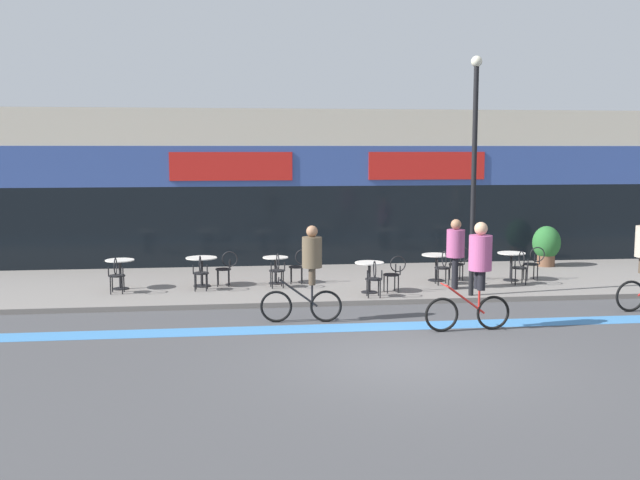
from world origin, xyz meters
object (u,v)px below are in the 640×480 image
at_px(cafe_chair_1_near, 201,270).
at_px(cafe_chair_4_side, 459,261).
at_px(bistro_table_1, 202,265).
at_px(planter_pot, 546,245).
at_px(cyclist_2, 477,267).
at_px(bistro_table_4, 436,262).
at_px(cafe_chair_3_near, 374,276).
at_px(cafe_chair_3_side, 394,271).
at_px(cafe_chair_5_side, 534,261).
at_px(bistro_table_5, 511,261).
at_px(bistro_table_0, 120,268).
at_px(cafe_chair_0_near, 116,273).
at_px(cafe_chair_1_side, 226,266).
at_px(cafe_chair_5_near, 520,265).
at_px(cyclist_0, 309,267).
at_px(cafe_chair_2_side, 299,264).
at_px(pedestrian_near_end, 456,248).
at_px(cafe_chair_4_near, 443,265).
at_px(lamp_post, 474,160).
at_px(bistro_table_2, 276,265).
at_px(bistro_table_3, 369,271).

xyz_separation_m(cafe_chair_1_near, cafe_chair_4_side, (6.84, 0.68, 0.00)).
bearing_deg(bistro_table_1, planter_pot, 11.72).
distance_m(cafe_chair_4_side, cyclist_2, 5.16).
xyz_separation_m(bistro_table_4, cyclist_2, (-0.58, -4.98, 0.65)).
relative_size(cafe_chair_3_near, cafe_chair_3_side, 1.00).
bearing_deg(cafe_chair_5_side, bistro_table_5, 2.78).
xyz_separation_m(bistro_table_0, planter_pot, (12.22, 2.25, 0.11)).
height_order(cafe_chair_0_near, cafe_chair_1_side, same).
height_order(cafe_chair_1_near, cafe_chair_3_side, same).
bearing_deg(bistro_table_4, cafe_chair_5_near, -22.86).
bearing_deg(cyclist_2, cyclist_0, -21.79).
height_order(cafe_chair_2_side, cafe_chair_3_near, same).
height_order(cafe_chair_3_side, pedestrian_near_end, pedestrian_near_end).
height_order(cafe_chair_2_side, cafe_chair_5_near, same).
bearing_deg(cafe_chair_5_side, cafe_chair_4_near, 11.94).
xyz_separation_m(cafe_chair_2_side, cafe_chair_5_near, (5.68, -0.92, 0.00)).
height_order(bistro_table_5, lamp_post, lamp_post).
height_order(bistro_table_2, cyclist_2, cyclist_2).
distance_m(bistro_table_1, bistro_table_5, 8.21).
relative_size(cafe_chair_1_side, planter_pot, 0.74).
relative_size(bistro_table_2, cafe_chair_3_side, 0.79).
xyz_separation_m(cafe_chair_1_near, pedestrian_near_end, (6.38, -0.46, 0.53)).
bearing_deg(cafe_chair_4_side, cyclist_2, 78.55).
height_order(cafe_chair_0_near, cafe_chair_5_side, same).
height_order(cafe_chair_1_side, cafe_chair_4_side, same).
height_order(cafe_chair_1_side, cafe_chair_5_side, same).
xyz_separation_m(bistro_table_4, cyclist_0, (-3.85, -3.85, 0.54)).
distance_m(cafe_chair_0_near, cyclist_0, 5.36).
bearing_deg(cafe_chair_5_near, bistro_table_1, 87.07).
bearing_deg(cafe_chair_4_near, pedestrian_near_end, -162.48).
bearing_deg(cyclist_0, bistro_table_3, -120.65).
height_order(cafe_chair_1_side, planter_pot, planter_pot).
distance_m(bistro_table_4, cafe_chair_4_side, 0.63).
xyz_separation_m(cafe_chair_1_side, cafe_chair_5_side, (8.21, -0.16, 0.00)).
distance_m(bistro_table_2, cafe_chair_5_near, 6.37).
xyz_separation_m(cafe_chair_4_near, cyclist_2, (-0.58, -4.35, 0.65)).
distance_m(bistro_table_2, pedestrian_near_end, 4.66).
relative_size(cafe_chair_5_near, cyclist_0, 0.44).
bearing_deg(bistro_table_5, cafe_chair_2_side, 177.05).
relative_size(bistro_table_1, bistro_table_2, 1.13).
relative_size(bistro_table_3, bistro_table_5, 1.00).
bearing_deg(lamp_post, bistro_table_3, 165.05).
distance_m(cafe_chair_0_near, cyclist_2, 8.74).
relative_size(cafe_chair_1_near, cafe_chair_3_side, 1.00).
relative_size(cafe_chair_3_side, pedestrian_near_end, 0.51).
bearing_deg(cafe_chair_3_side, cafe_chair_5_near, -176.26).
xyz_separation_m(cafe_chair_4_near, cyclist_0, (-3.85, -3.22, 0.54)).
bearing_deg(bistro_table_3, bistro_table_0, 168.72).
height_order(bistro_table_3, cafe_chair_5_near, cafe_chair_5_near).
bearing_deg(cafe_chair_3_side, planter_pot, -153.14).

